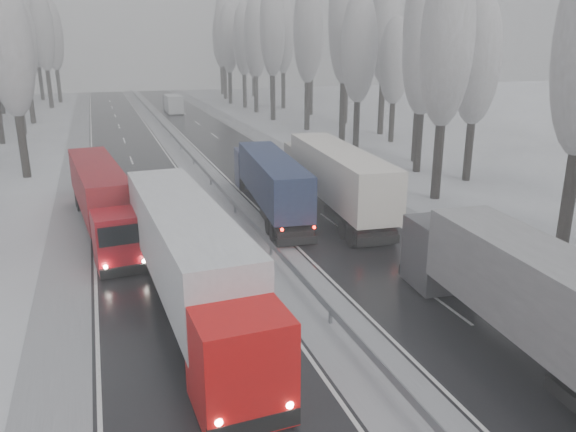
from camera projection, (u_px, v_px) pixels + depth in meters
carriageway_right at (300, 199)px, 40.21m from camera, size 7.50×200.00×0.03m
carriageway_left at (150, 212)px, 36.97m from camera, size 7.50×200.00×0.03m
median_slush at (228, 205)px, 38.59m from camera, size 3.00×200.00×0.04m
shoulder_right at (362, 193)px, 41.73m from camera, size 2.40×200.00×0.04m
shoulder_left at (70, 219)px, 35.45m from camera, size 2.40×200.00×0.04m
median_guardrail at (228, 197)px, 38.40m from camera, size 0.12×200.00×0.76m
tree_18 at (447, 43)px, 37.22m from camera, size 3.60×3.60×16.58m
tree_19 at (477, 60)px, 42.91m from camera, size 3.60×3.60×14.57m
tree_20 at (425, 50)px, 45.78m from camera, size 3.60×3.60×15.71m
tree_21 at (423, 27)px, 49.54m from camera, size 3.60×3.60×18.62m
tree_22 at (359, 48)px, 54.92m from camera, size 3.60×3.60×15.86m
tree_23 at (395, 61)px, 60.91m from camera, size 3.60×3.60×13.55m
tree_24 at (345, 18)px, 59.22m from camera, size 3.60×3.60×20.49m
tree_25 at (385, 26)px, 65.17m from camera, size 3.60×3.60×19.44m
tree_26 at (308, 31)px, 68.71m from camera, size 3.60×3.60×18.78m
tree_27 at (347, 38)px, 74.75m from camera, size 3.60×3.60×17.62m
tree_28 at (272, 28)px, 77.84m from camera, size 3.60×3.60×19.62m
tree_29 at (311, 36)px, 84.01m from camera, size 3.60×3.60×18.11m
tree_30 at (255, 37)px, 87.06m from camera, size 3.60×3.60×17.86m
tree_31 at (283, 35)px, 92.36m from camera, size 3.60×3.60×18.58m
tree_32 at (244, 40)px, 93.97m from camera, size 3.60×3.60×17.33m
tree_33 at (255, 51)px, 99.12m from camera, size 3.60×3.60×14.33m
tree_34 at (229, 39)px, 100.06m from camera, size 3.60×3.60×17.63m
tree_35 at (271, 37)px, 106.40m from camera, size 3.60×3.60×18.25m
tree_36 at (224, 30)px, 108.88m from camera, size 3.60×3.60×20.23m
tree_37 at (253, 44)px, 115.37m from camera, size 3.60×3.60×16.37m
tree_38 at (221, 39)px, 119.38m from camera, size 3.60×3.60×17.97m
tree_39 at (230, 44)px, 124.20m from camera, size 3.60×3.60×16.19m
tree_62 at (9, 47)px, 43.66m from camera, size 3.60×3.60×16.04m
tree_68 at (12, 42)px, 65.69m from camera, size 3.60×3.60×16.65m
tree_70 at (23, 40)px, 74.80m from camera, size 3.60×3.60×17.09m
tree_72 at (11, 50)px, 82.82m from camera, size 3.60×3.60×15.11m
tree_74 at (42, 30)px, 92.91m from camera, size 3.60×3.60×19.68m
tree_76 at (53, 36)px, 101.93m from camera, size 3.60×3.60×18.55m
tree_77 at (24, 51)px, 104.62m from camera, size 3.60×3.60×14.32m
tree_78 at (35, 32)px, 106.62m from camera, size 3.60×3.60×19.55m
tree_79 at (22, 41)px, 109.85m from camera, size 3.60×3.60×17.07m
truck_grey_tarp at (541, 301)px, 18.78m from camera, size 3.79×16.31×4.15m
truck_blue_box at (269, 178)px, 36.69m from camera, size 3.71×15.02×3.82m
truck_cream_box at (333, 174)px, 36.47m from camera, size 4.03×17.08×4.35m
box_truck_distant at (173, 104)px, 89.22m from camera, size 2.35×7.60×2.84m
truck_red_white at (190, 257)px, 22.16m from camera, size 3.53×17.42×4.44m
truck_red_red at (101, 194)px, 32.85m from camera, size 3.75×14.93×3.80m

